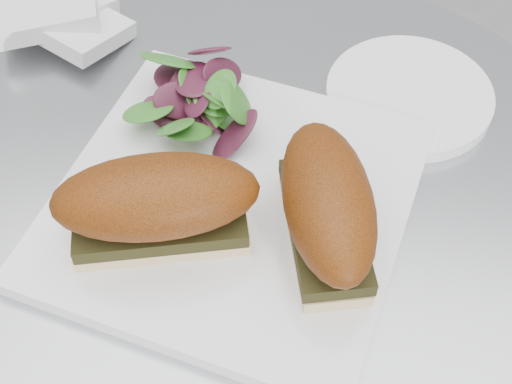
# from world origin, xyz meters

# --- Properties ---
(table) EXTENTS (0.70, 0.70, 0.73)m
(table) POSITION_xyz_m (0.00, 0.00, 0.49)
(table) COLOR #AAACB2
(table) RESTS_ON ground
(plate) EXTENTS (0.34, 0.34, 0.02)m
(plate) POSITION_xyz_m (-0.02, 0.01, 0.74)
(plate) COLOR white
(plate) RESTS_ON table
(sandwich_left) EXTENTS (0.17, 0.11, 0.08)m
(sandwich_left) POSITION_xyz_m (-0.07, -0.04, 0.79)
(sandwich_left) COLOR beige
(sandwich_left) RESTS_ON plate
(sandwich_right) EXTENTS (0.10, 0.16, 0.08)m
(sandwich_right) POSITION_xyz_m (0.06, -0.02, 0.79)
(sandwich_right) COLOR beige
(sandwich_right) RESTS_ON plate
(salad) EXTENTS (0.12, 0.12, 0.05)m
(salad) POSITION_xyz_m (-0.05, 0.09, 0.77)
(salad) COLOR #42882C
(salad) RESTS_ON plate
(napkin) EXTENTS (0.14, 0.14, 0.02)m
(napkin) POSITION_xyz_m (-0.23, 0.21, 0.74)
(napkin) COLOR white
(napkin) RESTS_ON table
(saucer) EXTENTS (0.16, 0.16, 0.01)m
(saucer) POSITION_xyz_m (0.13, 0.16, 0.74)
(saucer) COLOR white
(saucer) RESTS_ON table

